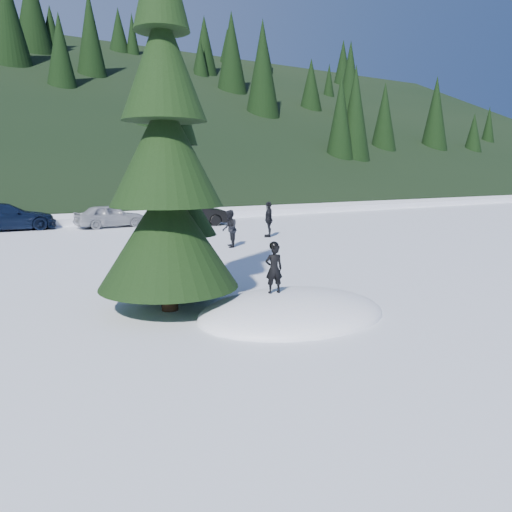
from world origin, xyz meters
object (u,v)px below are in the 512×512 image
spruce_short (183,214)px  car_4 (110,216)px  spruce_tall (166,166)px  car_5 (193,213)px  adult_1 (269,219)px  child_skier (274,269)px  car_3 (5,217)px  adult_0 (230,229)px

spruce_short → car_4: (2.90, 17.00, -1.43)m
spruce_tall → spruce_short: (1.00, 1.40, -1.22)m
spruce_short → car_5: (7.47, 15.43, -1.38)m
adult_1 → car_4: bearing=-114.7°
adult_1 → car_5: bearing=-140.2°
spruce_short → adult_1: size_ratio=3.06×
child_skier → car_5: child_skier is taller
car_5 → car_3: bearing=89.3°
adult_1 → car_5: adult_1 is taller
car_4 → car_5: car_5 is taller
adult_0 → car_5: (2.49, 8.98, -0.08)m
spruce_tall → adult_1: bearing=46.6°
child_skier → car_5: size_ratio=0.25×
child_skier → car_3: bearing=-64.3°
spruce_tall → child_skier: size_ratio=7.82×
spruce_tall → child_skier: spruce_tall is taller
child_skier → car_3: size_ratio=0.21×
adult_0 → spruce_tall: bearing=-11.2°
car_3 → car_5: 10.36m
spruce_tall → adult_0: size_ratio=5.37×
spruce_short → car_5: size_ratio=1.23×
adult_0 → car_5: bearing=-169.3°
spruce_tall → adult_1: 13.77m
spruce_short → car_3: (-2.44, 18.44, -1.34)m
spruce_tall → car_3: 20.05m
spruce_short → car_3: 18.65m
spruce_tall → spruce_short: spruce_tall is taller
spruce_short → spruce_tall: bearing=-125.5°
spruce_short → adult_0: bearing=52.3°
child_skier → adult_0: size_ratio=0.69×
adult_0 → adult_1: 3.88m
spruce_short → car_4: 17.31m
adult_0 → child_skier: bearing=2.6°
adult_0 → adult_1: bearing=147.2°
adult_0 → car_3: (-7.42, 11.99, -0.04)m
child_skier → adult_0: adult_0 is taller
spruce_short → child_skier: 3.23m
car_3 → car_5: car_3 is taller
child_skier → adult_1: (7.40, 11.36, -0.15)m
child_skier → car_4: 20.01m
spruce_tall → car_4: (3.90, 18.40, -2.65)m
child_skier → adult_1: adult_1 is taller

